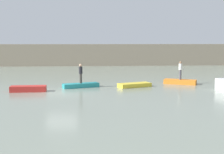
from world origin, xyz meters
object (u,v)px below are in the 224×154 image
object	(u,v)px
rowboat_red	(28,89)
person_dark_shirt	(81,72)
rowboat_teal	(81,85)
person_white_shirt	(180,69)
rowboat_yellow	(135,85)
rowboat_orange	(180,82)

from	to	relation	value
rowboat_red	person_dark_shirt	world-z (taller)	person_dark_shirt
rowboat_teal	person_white_shirt	distance (m)	9.71
person_dark_shirt	rowboat_teal	bearing A→B (deg)	0.00
person_white_shirt	rowboat_teal	bearing A→B (deg)	-170.44
rowboat_yellow	rowboat_red	bearing A→B (deg)	171.15
rowboat_red	person_dark_shirt	bearing A→B (deg)	23.45
rowboat_red	person_white_shirt	distance (m)	14.28
rowboat_orange	person_dark_shirt	world-z (taller)	person_dark_shirt
person_dark_shirt	person_white_shirt	distance (m)	9.63
rowboat_orange	person_white_shirt	bearing A→B (deg)	-155.15
rowboat_teal	person_white_shirt	world-z (taller)	person_white_shirt
person_dark_shirt	person_white_shirt	world-z (taller)	person_white_shirt
rowboat_yellow	person_white_shirt	distance (m)	5.08
rowboat_red	rowboat_yellow	world-z (taller)	rowboat_red
rowboat_orange	person_dark_shirt	size ratio (longest dim) A/B	1.73
person_dark_shirt	person_white_shirt	size ratio (longest dim) A/B	0.99
rowboat_orange	person_white_shirt	world-z (taller)	person_white_shirt
rowboat_red	rowboat_orange	size ratio (longest dim) A/B	0.96
rowboat_teal	person_dark_shirt	distance (m)	1.17
rowboat_orange	person_dark_shirt	xyz separation A→B (m)	(-9.50, -1.60, 1.15)
person_dark_shirt	rowboat_red	bearing A→B (deg)	-154.55
rowboat_red	rowboat_yellow	bearing A→B (deg)	10.40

